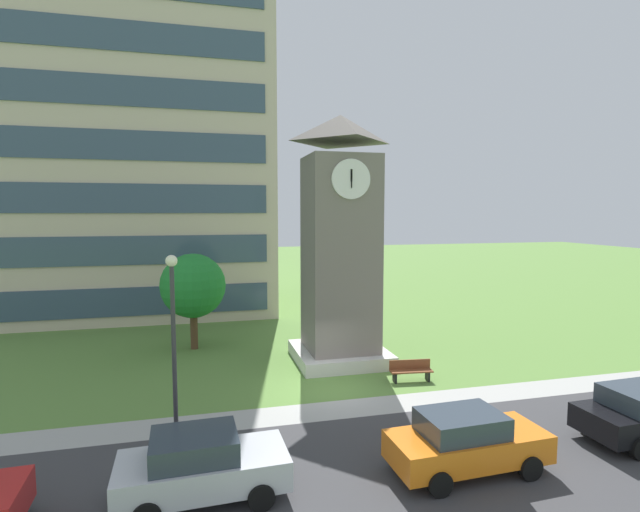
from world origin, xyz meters
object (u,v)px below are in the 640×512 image
at_px(street_lamp, 173,327).
at_px(parked_car_silver, 201,465).
at_px(clock_tower, 340,252).
at_px(tree_by_building, 193,286).
at_px(park_bench, 411,370).
at_px(parked_car_orange, 466,441).

xyz_separation_m(street_lamp, parked_car_silver, (0.77, -3.31, -2.78)).
height_order(clock_tower, tree_by_building, clock_tower).
height_order(clock_tower, park_bench, clock_tower).
distance_m(clock_tower, parked_car_silver, 12.66).
height_order(park_bench, parked_car_orange, parked_car_orange).
distance_m(parked_car_silver, parked_car_orange, 7.11).
relative_size(clock_tower, parked_car_silver, 2.74).
bearing_deg(clock_tower, park_bench, -58.32).
bearing_deg(parked_car_silver, tree_by_building, 91.37).
relative_size(clock_tower, tree_by_building, 2.32).
distance_m(street_lamp, tree_by_building, 10.39).
bearing_deg(parked_car_silver, clock_tower, 56.65).
bearing_deg(street_lamp, clock_tower, 42.20).
height_order(parked_car_silver, parked_car_orange, same).
relative_size(parked_car_silver, parked_car_orange, 0.95).
xyz_separation_m(tree_by_building, parked_car_orange, (7.42, -14.17, -2.47)).
bearing_deg(park_bench, parked_car_silver, -143.25).
bearing_deg(clock_tower, tree_by_building, 151.21).
xyz_separation_m(clock_tower, park_bench, (2.13, -3.45, -4.79)).
xyz_separation_m(street_lamp, parked_car_orange, (7.86, -3.79, -2.78)).
relative_size(clock_tower, street_lamp, 1.99).
distance_m(clock_tower, tree_by_building, 8.05).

